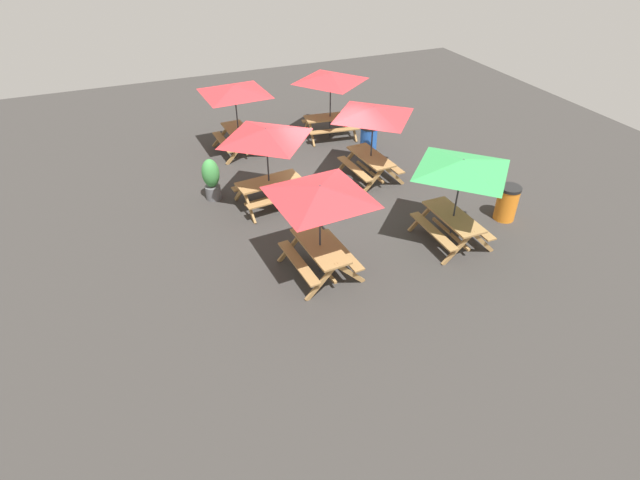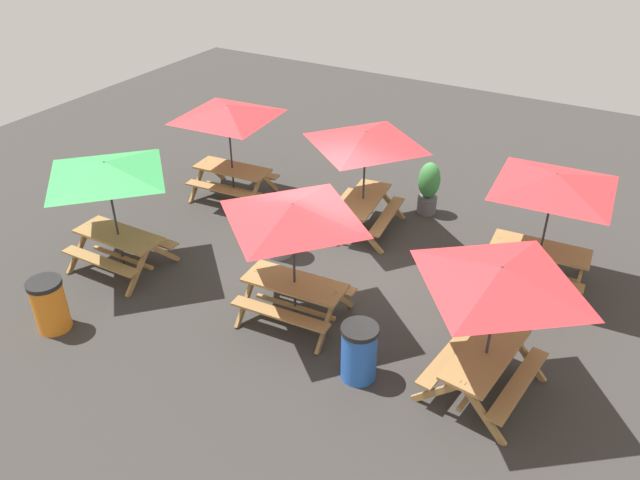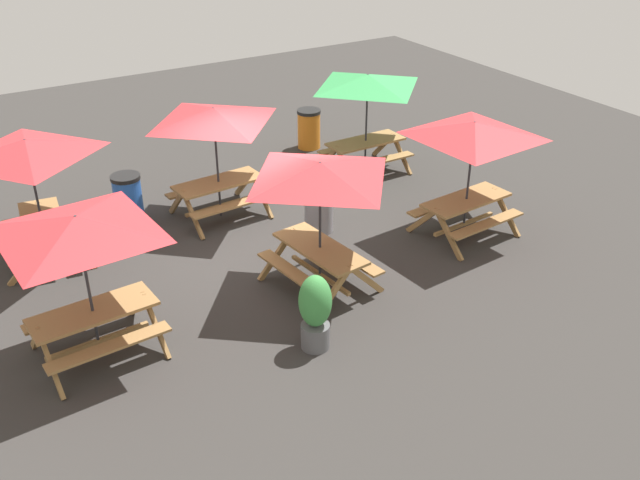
{
  "view_description": "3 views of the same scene",
  "coord_description": "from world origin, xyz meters",
  "px_view_note": "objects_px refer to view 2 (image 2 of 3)",
  "views": [
    {
      "loc": [
        -12.12,
        5.23,
        7.41
      ],
      "look_at": [
        -3.59,
        1.71,
        0.9
      ],
      "focal_mm": 28.0,
      "sensor_mm": 36.0,
      "label": 1
    },
    {
      "loc": [
        4.85,
        -8.9,
        7.03
      ],
      "look_at": [
        -0.07,
        -0.27,
        0.9
      ],
      "focal_mm": 35.0,
      "sensor_mm": 36.0,
      "label": 2
    },
    {
      "loc": [
        5.2,
        10.73,
        6.62
      ],
      "look_at": [
        -0.22,
        1.86,
        0.9
      ],
      "focal_mm": 40.0,
      "sensor_mm": 36.0,
      "label": 3
    }
  ],
  "objects_px": {
    "picnic_table_0": "(554,189)",
    "trash_bin_orange": "(50,305)",
    "picnic_table_3": "(293,220)",
    "trash_bin_blue": "(359,352)",
    "picnic_table_4": "(499,285)",
    "picnic_table_5": "(107,177)",
    "trash_bin_gray": "(278,233)",
    "picnic_table_2": "(228,118)",
    "potted_plant_0": "(429,187)",
    "picnic_table_1": "(365,145)"
  },
  "relations": [
    {
      "from": "picnic_table_5",
      "to": "potted_plant_0",
      "type": "bearing_deg",
      "value": 48.71
    },
    {
      "from": "picnic_table_2",
      "to": "picnic_table_1",
      "type": "bearing_deg",
      "value": -1.88
    },
    {
      "from": "picnic_table_0",
      "to": "picnic_table_5",
      "type": "xyz_separation_m",
      "value": [
        -7.27,
        -3.58,
        0.0
      ]
    },
    {
      "from": "picnic_table_5",
      "to": "trash_bin_gray",
      "type": "height_order",
      "value": "picnic_table_5"
    },
    {
      "from": "picnic_table_2",
      "to": "trash_bin_blue",
      "type": "height_order",
      "value": "picnic_table_2"
    },
    {
      "from": "trash_bin_orange",
      "to": "trash_bin_blue",
      "type": "height_order",
      "value": "same"
    },
    {
      "from": "picnic_table_1",
      "to": "picnic_table_5",
      "type": "relative_size",
      "value": 1.0
    },
    {
      "from": "picnic_table_3",
      "to": "picnic_table_4",
      "type": "height_order",
      "value": "same"
    },
    {
      "from": "picnic_table_2",
      "to": "picnic_table_5",
      "type": "xyz_separation_m",
      "value": [
        -0.11,
        -3.55,
        0.0
      ]
    },
    {
      "from": "potted_plant_0",
      "to": "picnic_table_2",
      "type": "bearing_deg",
      "value": -160.0
    },
    {
      "from": "picnic_table_1",
      "to": "trash_bin_blue",
      "type": "distance_m",
      "value": 4.82
    },
    {
      "from": "picnic_table_4",
      "to": "trash_bin_blue",
      "type": "relative_size",
      "value": 2.38
    },
    {
      "from": "trash_bin_gray",
      "to": "potted_plant_0",
      "type": "relative_size",
      "value": 0.79
    },
    {
      "from": "picnic_table_4",
      "to": "trash_bin_gray",
      "type": "distance_m",
      "value": 5.32
    },
    {
      "from": "picnic_table_4",
      "to": "picnic_table_3",
      "type": "bearing_deg",
      "value": 95.26
    },
    {
      "from": "picnic_table_3",
      "to": "trash_bin_blue",
      "type": "xyz_separation_m",
      "value": [
        1.64,
        -0.77,
        -1.49
      ]
    },
    {
      "from": "picnic_table_0",
      "to": "trash_bin_gray",
      "type": "height_order",
      "value": "picnic_table_0"
    },
    {
      "from": "picnic_table_5",
      "to": "picnic_table_2",
      "type": "bearing_deg",
      "value": 87.76
    },
    {
      "from": "picnic_table_1",
      "to": "trash_bin_orange",
      "type": "height_order",
      "value": "picnic_table_1"
    },
    {
      "from": "picnic_table_1",
      "to": "trash_bin_blue",
      "type": "relative_size",
      "value": 2.38
    },
    {
      "from": "potted_plant_0",
      "to": "trash_bin_blue",
      "type": "bearing_deg",
      "value": -79.48
    },
    {
      "from": "picnic_table_5",
      "to": "trash_bin_orange",
      "type": "bearing_deg",
      "value": -80.82
    },
    {
      "from": "picnic_table_3",
      "to": "potted_plant_0",
      "type": "xyz_separation_m",
      "value": [
        0.61,
        4.78,
        -1.33
      ]
    },
    {
      "from": "picnic_table_0",
      "to": "trash_bin_gray",
      "type": "bearing_deg",
      "value": -164.93
    },
    {
      "from": "picnic_table_1",
      "to": "picnic_table_5",
      "type": "height_order",
      "value": "same"
    },
    {
      "from": "picnic_table_5",
      "to": "trash_bin_orange",
      "type": "distance_m",
      "value": 2.51
    },
    {
      "from": "picnic_table_3",
      "to": "picnic_table_5",
      "type": "relative_size",
      "value": 1.0
    },
    {
      "from": "picnic_table_2",
      "to": "picnic_table_3",
      "type": "distance_m",
      "value": 4.9
    },
    {
      "from": "picnic_table_4",
      "to": "potted_plant_0",
      "type": "xyz_separation_m",
      "value": [
        -2.81,
        4.9,
        -1.33
      ]
    },
    {
      "from": "picnic_table_5",
      "to": "picnic_table_3",
      "type": "bearing_deg",
      "value": 4.72
    },
    {
      "from": "picnic_table_0",
      "to": "picnic_table_1",
      "type": "distance_m",
      "value": 3.78
    },
    {
      "from": "picnic_table_0",
      "to": "picnic_table_4",
      "type": "xyz_separation_m",
      "value": [
        -0.03,
        -3.36,
        0.0
      ]
    },
    {
      "from": "picnic_table_0",
      "to": "picnic_table_2",
      "type": "relative_size",
      "value": 1.0
    },
    {
      "from": "picnic_table_2",
      "to": "potted_plant_0",
      "type": "bearing_deg",
      "value": 15.58
    },
    {
      "from": "picnic_table_0",
      "to": "trash_bin_orange",
      "type": "height_order",
      "value": "picnic_table_0"
    },
    {
      "from": "picnic_table_0",
      "to": "picnic_table_1",
      "type": "relative_size",
      "value": 1.21
    },
    {
      "from": "picnic_table_1",
      "to": "trash_bin_orange",
      "type": "distance_m",
      "value": 6.67
    },
    {
      "from": "trash_bin_blue",
      "to": "picnic_table_2",
      "type": "bearing_deg",
      "value": 143.37
    },
    {
      "from": "picnic_table_1",
      "to": "picnic_table_4",
      "type": "xyz_separation_m",
      "value": [
        3.76,
        -3.48,
        0.0
      ]
    },
    {
      "from": "picnic_table_2",
      "to": "picnic_table_4",
      "type": "bearing_deg",
      "value": -29.45
    },
    {
      "from": "picnic_table_0",
      "to": "picnic_table_2",
      "type": "xyz_separation_m",
      "value": [
        -7.15,
        -0.03,
        0.0
      ]
    },
    {
      "from": "picnic_table_3",
      "to": "trash_bin_orange",
      "type": "distance_m",
      "value": 4.46
    },
    {
      "from": "picnic_table_1",
      "to": "trash_bin_blue",
      "type": "height_order",
      "value": "picnic_table_1"
    },
    {
      "from": "picnic_table_1",
      "to": "trash_bin_blue",
      "type": "xyz_separation_m",
      "value": [
        1.98,
        -4.13,
        -1.49
      ]
    },
    {
      "from": "trash_bin_orange",
      "to": "trash_bin_gray",
      "type": "relative_size",
      "value": 1.0
    },
    {
      "from": "picnic_table_3",
      "to": "picnic_table_5",
      "type": "bearing_deg",
      "value": -178.75
    },
    {
      "from": "picnic_table_3",
      "to": "picnic_table_1",
      "type": "bearing_deg",
      "value": 91.92
    },
    {
      "from": "picnic_table_5",
      "to": "trash_bin_gray",
      "type": "distance_m",
      "value": 3.46
    },
    {
      "from": "picnic_table_2",
      "to": "trash_bin_blue",
      "type": "bearing_deg",
      "value": -41.04
    },
    {
      "from": "picnic_table_3",
      "to": "trash_bin_gray",
      "type": "bearing_deg",
      "value": 127.06
    }
  ]
}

